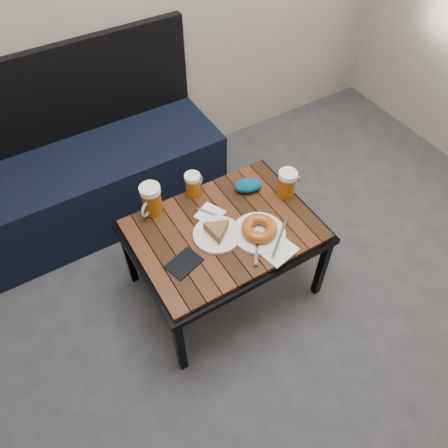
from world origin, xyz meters
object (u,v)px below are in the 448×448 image
cafe_table (224,234)px  knit_pouch (248,185)px  passport_burgundy (214,214)px  beer_mug_right (287,183)px  beer_mug_centre (193,184)px  plate_bagel (259,230)px  bench (95,178)px  beer_mug_left (151,200)px  plate_pie (217,232)px  passport_navy (184,263)px

cafe_table → knit_pouch: bearing=33.4°
passport_burgundy → beer_mug_right: bearing=-11.2°
beer_mug_centre → beer_mug_right: bearing=-55.0°
beer_mug_right → plate_bagel: beer_mug_right is taller
beer_mug_centre → beer_mug_right: (0.37, -0.23, 0.01)m
beer_mug_right → knit_pouch: bearing=140.0°
cafe_table → beer_mug_centre: (-0.01, 0.26, 0.10)m
bench → beer_mug_right: 1.10m
beer_mug_left → beer_mug_right: (0.59, -0.23, -0.01)m
plate_pie → knit_pouch: bearing=31.8°
beer_mug_left → passport_navy: beer_mug_left is taller
beer_mug_left → knit_pouch: bearing=130.0°
beer_mug_left → passport_navy: bearing=51.1°
plate_pie → passport_navy: 0.21m
beer_mug_left → plate_pie: (0.18, -0.28, -0.05)m
plate_pie → beer_mug_right: bearing=6.9°
plate_pie → passport_navy: size_ratio=1.51×
beer_mug_centre → passport_navy: 0.42m
beer_mug_centre → beer_mug_right: size_ratio=0.86×
bench → knit_pouch: bearing=-50.1°
beer_mug_left → passport_navy: (-0.02, -0.34, -0.07)m
beer_mug_centre → bench: bearing=97.2°
plate_bagel → passport_burgundy: plate_bagel is taller
beer_mug_centre → knit_pouch: (0.23, -0.11, -0.03)m
beer_mug_centre → passport_burgundy: beer_mug_centre is taller
beer_mug_left → passport_burgundy: 0.29m
beer_mug_centre → passport_navy: bearing=-147.5°
bench → passport_navy: size_ratio=9.87×
plate_bagel → passport_burgundy: bearing=118.4°
bench → passport_burgundy: (0.35, -0.73, 0.20)m
plate_bagel → cafe_table: bearing=135.7°
beer_mug_left → beer_mug_centre: beer_mug_left is taller
passport_navy → plate_bagel: bearing=67.9°
passport_navy → beer_mug_left: bearing=160.1°
cafe_table → plate_bagel: size_ratio=2.94×
passport_navy → knit_pouch: (0.47, 0.23, 0.03)m
passport_navy → beer_mug_centre: bearing=128.6°
passport_burgundy → knit_pouch: size_ratio=0.84×
beer_mug_left → beer_mug_right: beer_mug_left is taller
bench → plate_bagel: 1.07m
plate_pie → knit_pouch: 0.32m
cafe_table → knit_pouch: (0.22, 0.15, 0.07)m
beer_mug_centre → beer_mug_right: beer_mug_right is taller
bench → plate_pie: bench is taller
bench → passport_navy: bench is taller
knit_pouch → beer_mug_centre: bearing=154.1°
cafe_table → beer_mug_left: (-0.23, 0.26, 0.12)m
beer_mug_centre → plate_bagel: bearing=-94.6°
bench → beer_mug_left: (0.12, -0.57, 0.28)m
cafe_table → plate_pie: (-0.05, -0.02, 0.07)m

